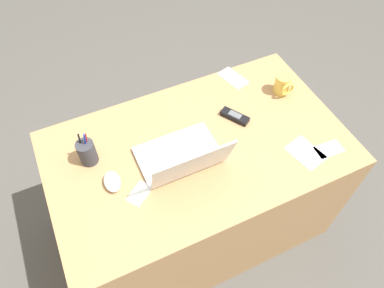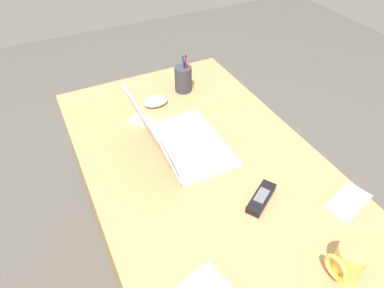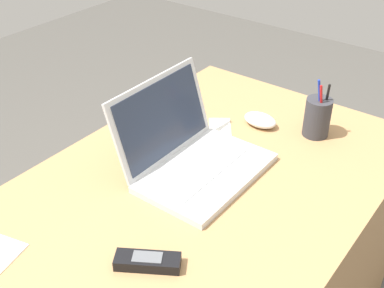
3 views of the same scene
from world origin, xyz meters
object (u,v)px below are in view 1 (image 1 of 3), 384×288
at_px(coffee_mug_white, 283,85).
at_px(pen_holder, 87,152).
at_px(computer_mouse, 112,182).
at_px(laptop, 183,157).
at_px(cordless_phone, 235,116).

xyz_separation_m(coffee_mug_white, pen_holder, (0.95, 0.00, 0.01)).
bearing_deg(computer_mouse, laptop, 176.04).
relative_size(laptop, pen_holder, 1.94).
bearing_deg(pen_holder, laptop, 152.53).
height_order(cordless_phone, pen_holder, pen_holder).
xyz_separation_m(coffee_mug_white, cordless_phone, (0.29, 0.05, -0.04)).
bearing_deg(coffee_mug_white, pen_holder, 0.04).
distance_m(coffee_mug_white, cordless_phone, 0.29).
bearing_deg(pen_holder, computer_mouse, 108.98).
relative_size(coffee_mug_white, cordless_phone, 0.72).
bearing_deg(pen_holder, cordless_phone, 175.61).
bearing_deg(computer_mouse, cordless_phone, -169.10).
bearing_deg(laptop, computer_mouse, -5.54).
distance_m(computer_mouse, pen_holder, 0.17).
bearing_deg(laptop, coffee_mug_white, -163.33).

